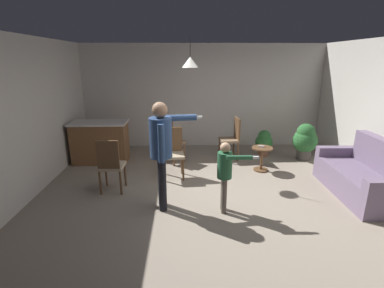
{
  "coord_description": "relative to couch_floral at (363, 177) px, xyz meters",
  "views": [
    {
      "loc": [
        -0.56,
        -4.35,
        2.31
      ],
      "look_at": [
        -0.41,
        -0.03,
        1.0
      ],
      "focal_mm": 26.38,
      "sensor_mm": 36.0,
      "label": 1
    }
  ],
  "objects": [
    {
      "name": "person_adult",
      "position": [
        -3.47,
        -0.34,
        0.73
      ],
      "size": [
        0.82,
        0.56,
        1.71
      ],
      "rotation": [
        0.0,
        0.0,
        -1.46
      ],
      "color": "black",
      "rests_on": "ground"
    },
    {
      "name": "spare_remote_on_table",
      "position": [
        -1.49,
        1.19,
        0.21
      ],
      "size": [
        0.13,
        0.09,
        0.04
      ],
      "primitive_type": "cube",
      "rotation": [
        0.0,
        0.0,
        1.13
      ],
      "color": "white",
      "rests_on": "side_table_by_couch"
    },
    {
      "name": "ground",
      "position": [
        -2.6,
        -0.09,
        -0.33
      ],
      "size": [
        7.68,
        7.68,
        0.0
      ],
      "primitive_type": "plane",
      "color": "gray"
    },
    {
      "name": "dining_chair_by_counter",
      "position": [
        -3.34,
        0.94,
        0.21
      ],
      "size": [
        0.45,
        0.45,
        1.0
      ],
      "rotation": [
        0.0,
        0.0,
        3.21
      ],
      "color": "brown",
      "rests_on": "ground"
    },
    {
      "name": "dining_chair_near_wall",
      "position": [
        -3.43,
        1.81,
        0.21
      ],
      "size": [
        0.59,
        0.59,
        1.0
      ],
      "rotation": [
        0.0,
        0.0,
        3.99
      ],
      "color": "brown",
      "rests_on": "ground"
    },
    {
      "name": "dining_chair_spare",
      "position": [
        -4.42,
        0.25,
        0.21
      ],
      "size": [
        0.43,
        0.43,
        1.0
      ],
      "rotation": [
        0.0,
        0.0,
        6.25
      ],
      "color": "brown",
      "rests_on": "ground"
    },
    {
      "name": "couch_floral",
      "position": [
        0.0,
        0.0,
        0.0
      ],
      "size": [
        0.91,
        1.83,
        1.0
      ],
      "rotation": [
        0.0,
        0.0,
        1.54
      ],
      "color": "slate",
      "rests_on": "ground"
    },
    {
      "name": "wall_back",
      "position": [
        -2.6,
        3.11,
        1.02
      ],
      "size": [
        6.4,
        0.1,
        2.7
      ],
      "primitive_type": "cube",
      "color": "beige",
      "rests_on": "ground"
    },
    {
      "name": "wall_left",
      "position": [
        -5.8,
        -0.09,
        1.02
      ],
      "size": [
        0.1,
        6.4,
        2.7
      ],
      "primitive_type": "cube",
      "color": "beige",
      "rests_on": "ground"
    },
    {
      "name": "dining_chair_centre_back",
      "position": [
        -1.99,
        1.94,
        0.21
      ],
      "size": [
        0.46,
        0.46,
        1.0
      ],
      "rotation": [
        0.0,
        0.0,
        1.68
      ],
      "color": "brown",
      "rests_on": "ground"
    },
    {
      "name": "potted_plant_by_wall",
      "position": [
        -0.26,
        1.86,
        0.15
      ],
      "size": [
        0.57,
        0.57,
        0.87
      ],
      "color": "#4C4742",
      "rests_on": "ground"
    },
    {
      "name": "person_child",
      "position": [
        -2.51,
        -0.49,
        0.37
      ],
      "size": [
        0.58,
        0.34,
        1.13
      ],
      "rotation": [
        0.0,
        0.0,
        -1.61
      ],
      "color": "#60564C",
      "rests_on": "ground"
    },
    {
      "name": "ceiling_light_pendant",
      "position": [
        -2.99,
        1.16,
        1.92
      ],
      "size": [
        0.32,
        0.32,
        0.55
      ],
      "color": "silver"
    },
    {
      "name": "potted_plant_corner",
      "position": [
        -1.15,
        2.16,
        0.02
      ],
      "size": [
        0.42,
        0.42,
        0.65
      ],
      "color": "brown",
      "rests_on": "ground"
    },
    {
      "name": "kitchen_counter",
      "position": [
        -5.05,
        1.85,
        0.15
      ],
      "size": [
        1.26,
        0.66,
        0.95
      ],
      "color": "brown",
      "rests_on": "ground"
    },
    {
      "name": "side_table_by_couch",
      "position": [
        -1.47,
        1.18,
        -0.0
      ],
      "size": [
        0.44,
        0.44,
        0.52
      ],
      "color": "brown",
      "rests_on": "ground"
    }
  ]
}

